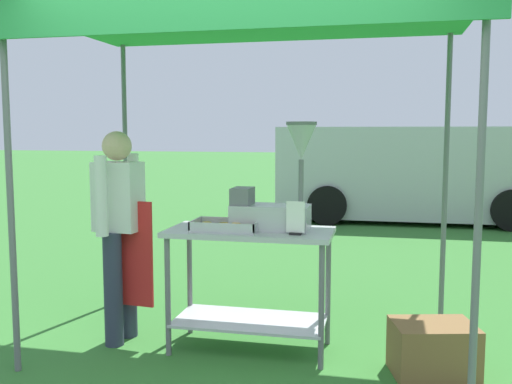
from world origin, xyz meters
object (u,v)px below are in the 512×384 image
Objects in this scene: vendor at (120,225)px; stall_canopy at (253,27)px; supply_crate at (433,349)px; van_silver at (415,172)px; donut_fryer at (276,195)px; menu_sign at (295,221)px; donut_cart at (250,265)px; donut_tray at (227,227)px.

stall_canopy is at bearing 7.89° from vendor.
supply_crate is 0.12× the size of van_silver.
supply_crate is (1.10, -0.21, -0.97)m from donut_fryer.
vendor is (-1.19, -0.08, -0.25)m from donut_fryer.
stall_canopy is 1.42m from menu_sign.
stall_canopy reaches higher than menu_sign.
van_silver reaches higher than menu_sign.
donut_tray is at bearing -159.61° from donut_cart.
stall_canopy reaches higher than vendor.
stall_canopy is 1.72m from donut_cart.
donut_tray reaches higher than supply_crate.
stall_canopy is 0.64× the size of van_silver.
vendor reaches higher than donut_cart.
supply_crate is at bearing -3.41° from vendor.
donut_fryer reaches higher than menu_sign.
van_silver is (2.51, 6.82, -0.03)m from vendor.
vendor is at bearing 176.04° from menu_sign.
donut_fryer is 0.28m from menu_sign.
donut_fryer is at bearing -101.09° from van_silver.
stall_canopy is at bearing 161.26° from donut_fryer.
donut_fryer reaches higher than supply_crate.
supply_crate is at bearing -7.82° from donut_cart.
donut_fryer reaches higher than donut_cart.
donut_fryer is at bearing 15.42° from donut_tray.
vendor is 2.67× the size of supply_crate.
donut_tray is at bearing -1.30° from vendor.
vendor is at bearing -176.34° from donut_fryer.
menu_sign is at bearing -8.30° from donut_tray.
donut_tray is at bearing -164.58° from donut_fryer.
donut_fryer is at bearing 10.97° from donut_cart.
donut_fryer is 1.22m from vendor.
vendor is 7.27m from van_silver.
donut_cart is 6.95m from van_silver.
donut_cart is 0.55m from donut_fryer.
menu_sign is at bearing -45.55° from donut_fryer.
van_silver is at bearing 76.30° from donut_tray.
supply_crate is at bearing -91.86° from van_silver.
donut_cart is at bearing 20.39° from donut_tray.
donut_tray is at bearing 175.36° from supply_crate.
supply_crate is (1.44, -0.12, -0.75)m from donut_tray.
donut_cart is (-0.00, -0.10, -1.72)m from stall_canopy.
van_silver reaches higher than donut_cart.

